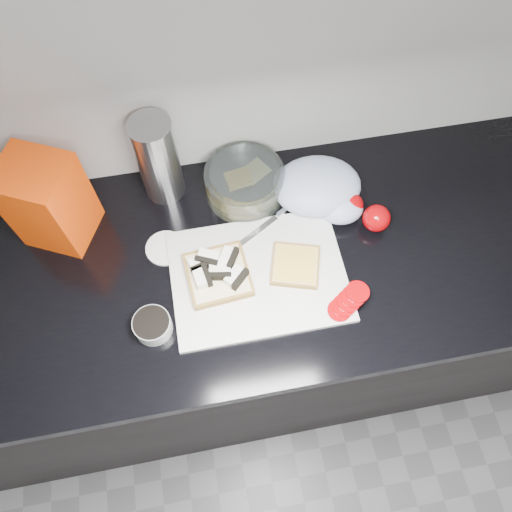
{
  "coord_description": "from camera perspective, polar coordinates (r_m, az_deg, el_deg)",
  "views": [
    {
      "loc": [
        -0.08,
        0.67,
        1.95
      ],
      "look_at": [
        0.02,
        1.18,
        0.95
      ],
      "focal_mm": 35.0,
      "sensor_mm": 36.0,
      "label": 1
    }
  ],
  "objects": [
    {
      "name": "knife",
      "position": [
        1.22,
        2.06,
        4.32
      ],
      "size": [
        0.16,
        0.1,
        0.01
      ],
      "rotation": [
        0.0,
        0.0,
        0.53
      ],
      "color": "silver",
      "rests_on": "cutting_board"
    },
    {
      "name": "glass_bowl",
      "position": [
        1.25,
        -1.31,
        8.36
      ],
      "size": [
        0.2,
        0.2,
        0.08
      ],
      "rotation": [
        0.0,
        0.0,
        0.16
      ],
      "color": "silver",
      "rests_on": "countertop"
    },
    {
      "name": "bread_left",
      "position": [
        1.14,
        -4.43,
        -1.94
      ],
      "size": [
        0.16,
        0.16,
        0.04
      ],
      "rotation": [
        0.0,
        0.0,
        0.09
      ],
      "color": "beige",
      "rests_on": "cutting_board"
    },
    {
      "name": "cutting_board",
      "position": [
        1.16,
        0.27,
        -2.3
      ],
      "size": [
        0.4,
        0.3,
        0.01
      ],
      "primitive_type": "cube",
      "color": "silver",
      "rests_on": "countertop"
    },
    {
      "name": "seed_tub",
      "position": [
        1.11,
        -11.75,
        -7.73
      ],
      "size": [
        0.08,
        0.08,
        0.04
      ],
      "color": "#A1A6A6",
      "rests_on": "countertop"
    },
    {
      "name": "tub_lid",
      "position": [
        1.21,
        -10.32,
        0.9
      ],
      "size": [
        0.1,
        0.1,
        0.01
      ],
      "primitive_type": "cylinder",
      "rotation": [
        0.0,
        0.0,
        0.08
      ],
      "color": "white",
      "rests_on": "countertop"
    },
    {
      "name": "steel_canister",
      "position": [
        1.21,
        -11.15,
        10.75
      ],
      "size": [
        0.1,
        0.1,
        0.24
      ],
      "primitive_type": "cylinder",
      "color": "#A5A5A9",
      "rests_on": "countertop"
    },
    {
      "name": "grocery_bag",
      "position": [
        1.24,
        7.38,
        7.57
      ],
      "size": [
        0.23,
        0.21,
        0.1
      ],
      "rotation": [
        0.0,
        0.0,
        -0.08
      ],
      "color": "silver",
      "rests_on": "countertop"
    },
    {
      "name": "base_cabinet",
      "position": [
        1.62,
        -0.84,
        -7.82
      ],
      "size": [
        3.5,
        0.6,
        0.86
      ],
      "primitive_type": "cube",
      "color": "black",
      "rests_on": "ground"
    },
    {
      "name": "tomato_slices",
      "position": [
        1.13,
        10.52,
        -5.09
      ],
      "size": [
        0.11,
        0.09,
        0.02
      ],
      "rotation": [
        0.0,
        0.0,
        0.09
      ],
      "color": "#980307",
      "rests_on": "cutting_board"
    },
    {
      "name": "bread_bag",
      "position": [
        1.22,
        -22.63,
        5.75
      ],
      "size": [
        0.19,
        0.19,
        0.23
      ],
      "primitive_type": "cube",
      "rotation": [
        0.0,
        0.0,
        -0.45
      ],
      "color": "#FE3F04",
      "rests_on": "countertop"
    },
    {
      "name": "bread_right",
      "position": [
        1.16,
        4.51,
        -1.06
      ],
      "size": [
        0.14,
        0.14,
        0.02
      ],
      "rotation": [
        0.0,
        0.0,
        -0.29
      ],
      "color": "beige",
      "rests_on": "cutting_board"
    },
    {
      "name": "countertop",
      "position": [
        1.2,
        -1.12,
        -0.64
      ],
      "size": [
        3.5,
        0.64,
        0.04
      ],
      "primitive_type": "cube",
      "color": "black",
      "rests_on": "base_cabinet"
    },
    {
      "name": "whole_tomatoes",
      "position": [
        1.23,
        12.12,
        4.95
      ],
      "size": [
        0.12,
        0.11,
        0.07
      ],
      "rotation": [
        0.0,
        0.0,
        -0.39
      ],
      "color": "#980307",
      "rests_on": "countertop"
    }
  ]
}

